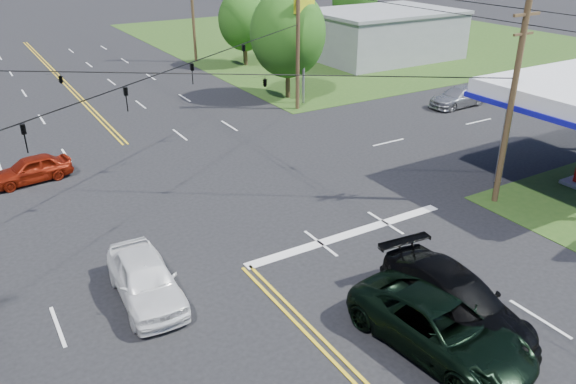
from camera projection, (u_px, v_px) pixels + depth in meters
ground at (173, 192)px, 28.03m from camera, size 280.00×280.00×0.00m
grass_ne at (349, 36)px, 69.22m from camera, size 46.00×48.00×0.03m
stop_bar at (349, 234)px, 24.18m from camera, size 10.00×0.50×0.02m
retail_ne at (382, 36)px, 56.65m from camera, size 14.00×10.00×4.40m
pole_se at (511, 102)px, 25.07m from camera, size 1.60×0.28×9.50m
pole_ne at (298, 41)px, 39.01m from camera, size 1.60×0.28×9.50m
pole_right_far at (192, 7)px, 53.62m from camera, size 1.60×0.28×10.00m
span_wire_signals at (161, 73)px, 25.49m from camera, size 26.00×18.00×1.13m
power_lines at (172, 19)px, 22.83m from camera, size 26.04×100.00×0.64m
tree_right_a at (288, 34)px, 41.82m from camera, size 5.70×5.70×8.18m
tree_right_b at (244, 20)px, 52.57m from camera, size 4.94×4.94×7.09m
pickup_dkgreen at (440, 326)px, 17.28m from camera, size 3.45×6.29×1.67m
suv_black at (455, 301)px, 18.39m from camera, size 3.07×6.34×1.78m
pickup_white at (145, 279)px, 19.64m from camera, size 2.20×4.96×1.66m
sedan_red at (31, 169)px, 29.00m from camera, size 4.16×2.09×1.36m
sedan_far at (458, 97)px, 41.45m from camera, size 4.95×2.13×1.42m
polesign_ne at (304, 22)px, 39.87m from camera, size 2.08×0.99×7.74m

